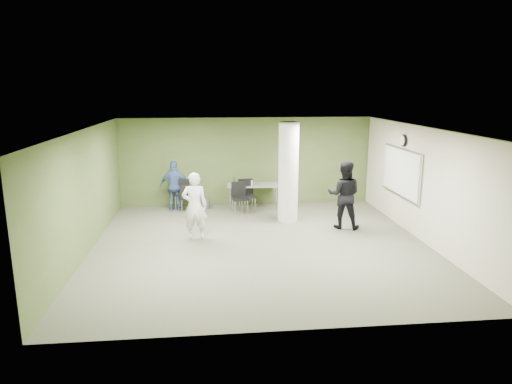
{
  "coord_description": "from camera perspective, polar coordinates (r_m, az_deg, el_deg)",
  "views": [
    {
      "loc": [
        -1.19,
        -10.38,
        3.71
      ],
      "look_at": [
        -0.01,
        1.0,
        1.09
      ],
      "focal_mm": 32.0,
      "sensor_mm": 36.0,
      "label": 1
    }
  ],
  "objects": [
    {
      "name": "column",
      "position": [
        12.78,
        4.06,
        2.47
      ],
      "size": [
        0.56,
        0.56,
        2.8
      ],
      "primitive_type": "cylinder",
      "color": "silver",
      "rests_on": "floor"
    },
    {
      "name": "man_black",
      "position": [
        12.4,
        10.95,
        -0.35
      ],
      "size": [
        1.06,
        0.94,
        1.83
      ],
      "primitive_type": "imported",
      "rotation": [
        0.0,
        0.0,
        2.82
      ],
      "color": "black",
      "rests_on": "floor"
    },
    {
      "name": "wall_left",
      "position": [
        10.99,
        -20.57,
        -0.05
      ],
      "size": [
        0.02,
        8.0,
        2.8
      ],
      "primitive_type": "cube",
      "color": "#445829",
      "rests_on": "floor"
    },
    {
      "name": "folding_table",
      "position": [
        14.27,
        -0.47,
        0.75
      ],
      "size": [
        1.61,
        0.75,
        1.0
      ],
      "rotation": [
        0.0,
        0.0,
        -0.04
      ],
      "color": "gray",
      "rests_on": "floor"
    },
    {
      "name": "floor",
      "position": [
        11.08,
        0.61,
        -6.64
      ],
      "size": [
        8.0,
        8.0,
        0.0
      ],
      "primitive_type": "plane",
      "color": "#545242",
      "rests_on": "ground"
    },
    {
      "name": "woman_white",
      "position": [
        11.42,
        -7.68,
        -1.73
      ],
      "size": [
        0.62,
        0.41,
        1.69
      ],
      "primitive_type": "imported",
      "rotation": [
        0.0,
        0.0,
        3.15
      ],
      "color": "white",
      "rests_on": "floor"
    },
    {
      "name": "man_blue",
      "position": [
        14.12,
        -10.11,
        0.74
      ],
      "size": [
        0.92,
        0.4,
        1.56
      ],
      "primitive_type": "imported",
      "rotation": [
        0.0,
        0.0,
        3.13
      ],
      "color": "#39558F",
      "rests_on": "floor"
    },
    {
      "name": "chair_back_left",
      "position": [
        14.2,
        -9.17,
        0.06
      ],
      "size": [
        0.56,
        0.56,
        1.01
      ],
      "rotation": [
        0.0,
        0.0,
        3.02
      ],
      "color": "black",
      "rests_on": "floor"
    },
    {
      "name": "ceiling",
      "position": [
        10.48,
        0.64,
        7.94
      ],
      "size": [
        8.0,
        8.0,
        0.0
      ],
      "primitive_type": "plane",
      "rotation": [
        3.14,
        0.0,
        0.0
      ],
      "color": "white",
      "rests_on": "wall_back"
    },
    {
      "name": "wastebasket",
      "position": [
        14.39,
        -6.38,
        -1.47
      ],
      "size": [
        0.27,
        0.27,
        0.32
      ],
      "primitive_type": "cylinder",
      "color": "#4C4C4C",
      "rests_on": "floor"
    },
    {
      "name": "chair_table_right",
      "position": [
        13.77,
        -2.08,
        -0.38
      ],
      "size": [
        0.52,
        0.52,
        0.94
      ],
      "rotation": [
        0.0,
        0.0,
        0.12
      ],
      "color": "black",
      "rests_on": "floor"
    },
    {
      "name": "wall_right_cream",
      "position": [
        11.83,
        20.25,
        0.85
      ],
      "size": [
        0.02,
        8.0,
        2.8
      ],
      "primitive_type": "cube",
      "color": "beige",
      "rests_on": "floor"
    },
    {
      "name": "chair_table_left",
      "position": [
        13.96,
        -1.18,
        -0.07
      ],
      "size": [
        0.54,
        0.54,
        0.98
      ],
      "rotation": [
        0.0,
        0.0,
        0.12
      ],
      "color": "black",
      "rests_on": "floor"
    },
    {
      "name": "wall_back",
      "position": [
        14.61,
        -1.17,
        3.81
      ],
      "size": [
        8.0,
        2.8,
        0.02
      ],
      "primitive_type": "cube",
      "rotation": [
        1.57,
        0.0,
        0.0
      ],
      "color": "#445829",
      "rests_on": "floor"
    },
    {
      "name": "wall_clock",
      "position": [
        12.73,
        17.92,
        6.16
      ],
      "size": [
        0.06,
        0.32,
        0.32
      ],
      "color": "black",
      "rests_on": "wall_right_cream"
    },
    {
      "name": "chair_back_right",
      "position": [
        13.99,
        -8.57,
        -0.46
      ],
      "size": [
        0.46,
        0.46,
        0.88
      ],
      "rotation": [
        0.0,
        0.0,
        3.2
      ],
      "color": "black",
      "rests_on": "floor"
    },
    {
      "name": "whiteboard",
      "position": [
        12.85,
        17.66,
        2.4
      ],
      "size": [
        0.05,
        2.3,
        1.3
      ],
      "color": "silver",
      "rests_on": "wall_right_cream"
    }
  ]
}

